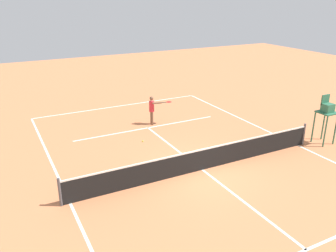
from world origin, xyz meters
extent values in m
plane|color=#D37A4C|center=(0.00, 0.00, 0.00)|extent=(60.00, 60.00, 0.00)
cube|color=white|center=(0.00, -10.01, 0.00)|extent=(10.95, 0.10, 0.01)
cube|color=white|center=(-5.47, 0.00, 0.00)|extent=(0.10, 20.03, 0.01)
cube|color=white|center=(5.47, 0.00, 0.00)|extent=(0.10, 20.03, 0.01)
cube|color=white|center=(0.00, -5.51, 0.00)|extent=(8.21, 0.10, 0.01)
cube|color=white|center=(0.00, 5.51, 0.00)|extent=(8.21, 0.10, 0.01)
cube|color=white|center=(0.00, 0.00, 0.00)|extent=(0.10, 11.02, 0.01)
cylinder|color=#4C4C51|center=(-5.77, 0.00, 0.54)|extent=(0.10, 0.10, 1.07)
cylinder|color=#4C4C51|center=(5.77, 0.00, 0.54)|extent=(0.10, 0.10, 1.07)
cube|color=black|center=(0.00, 0.00, 0.46)|extent=(11.55, 0.03, 0.91)
cube|color=white|center=(0.00, 0.00, 0.93)|extent=(11.55, 0.04, 0.06)
cylinder|color=brown|center=(-0.45, -6.03, 0.38)|extent=(0.12, 0.12, 0.75)
cylinder|color=brown|center=(-0.42, -5.83, 0.38)|extent=(0.12, 0.12, 0.75)
cylinder|color=red|center=(-0.43, -5.93, 1.05)|extent=(0.28, 0.28, 0.59)
sphere|color=brown|center=(-0.43, -5.93, 1.51)|extent=(0.21, 0.21, 0.21)
cylinder|color=brown|center=(-0.47, -6.11, 1.08)|extent=(0.09, 0.09, 0.52)
cylinder|color=brown|center=(-0.66, -5.70, 1.28)|extent=(0.53, 0.18, 0.09)
cylinder|color=black|center=(-1.04, -5.63, 1.28)|extent=(0.26, 0.08, 0.04)
ellipsoid|color=red|center=(-1.33, -5.58, 1.28)|extent=(0.37, 0.33, 0.04)
sphere|color=#CCE033|center=(1.02, -3.86, 0.03)|extent=(0.07, 0.07, 0.07)
cylinder|color=#2D6B4C|center=(-7.12, 0.66, 0.78)|extent=(0.07, 0.07, 1.55)
cylinder|color=#2D6B4C|center=(-6.42, 0.66, 0.78)|extent=(0.07, 0.07, 1.55)
cylinder|color=#2D6B4C|center=(-7.12, -0.04, 0.78)|extent=(0.07, 0.07, 1.55)
cylinder|color=#2D6B4C|center=(-6.42, -0.04, 0.78)|extent=(0.07, 0.07, 1.55)
cube|color=#2D6B4C|center=(-6.77, 0.31, 1.58)|extent=(0.80, 0.80, 0.06)
cube|color=#2D6B4C|center=(-6.77, 0.31, 1.81)|extent=(0.50, 0.44, 0.40)
cube|color=#2D6B4C|center=(-6.77, 0.11, 2.16)|extent=(0.50, 0.06, 0.50)
camera|label=1|loc=(7.26, 10.91, 6.86)|focal=37.46mm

